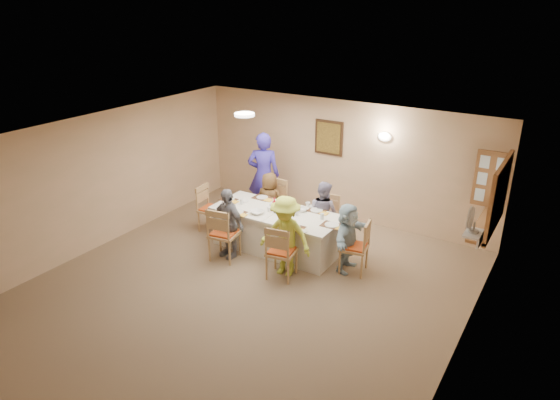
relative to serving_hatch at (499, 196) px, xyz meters
The scene contains 49 objects.
ground 4.28m from the serving_hatch, 143.22° to the right, with size 7.00×7.00×0.00m, color #806753.
room_walls 4.01m from the serving_hatch, 143.22° to the right, with size 7.00×7.00×7.00m.
wall_picture 3.67m from the serving_hatch, 163.15° to the left, with size 0.62×0.05×0.72m.
wall_sconce 2.56m from the serving_hatch, 155.76° to the left, with size 0.26×0.09×0.18m, color white.
ceiling_light 4.41m from the serving_hatch, 167.93° to the right, with size 0.36×0.36×0.05m, color white.
serving_hatch is the anchor object (origin of this frame).
hatch_sill 0.54m from the serving_hatch, behind, with size 0.30×1.50×0.05m, color #915E34.
shutter_door 0.80m from the serving_hatch, 108.89° to the left, with size 0.55×0.04×1.00m, color #915E34.
fan_shelf 1.36m from the serving_hatch, 93.39° to the right, with size 0.22×0.36×0.03m, color white.
desk_fan 1.36m from the serving_hatch, 94.66° to the right, with size 0.30×0.30×0.28m, color #A5A5A8, non-canonical shape.
dining_table 3.82m from the serving_hatch, 165.62° to the right, with size 2.40×1.01×0.76m, color white.
chair_back_left 4.26m from the serving_hatch, behind, with size 0.47×0.47×0.99m, color tan, non-canonical shape.
chair_back_right 3.12m from the serving_hatch, behind, with size 0.43×0.43×0.91m, color tan, non-canonical shape.
chair_front_left 4.58m from the serving_hatch, 157.58° to the right, with size 0.49×0.49×1.02m, color tan, non-canonical shape.
chair_front_right 3.55m from the serving_hatch, 149.84° to the right, with size 0.47×0.47×0.98m, color tan, non-canonical shape.
chair_left_end 5.27m from the serving_hatch, 169.89° to the right, with size 0.45×0.45×0.94m, color tan, non-canonical shape.
chair_right_end 2.41m from the serving_hatch, 155.47° to the right, with size 0.46×0.46×0.96m, color tan, non-canonical shape.
diner_back_left 4.24m from the serving_hatch, behind, with size 0.63×0.46×1.19m, color brown.
diner_back_right 3.08m from the serving_hatch, behind, with size 0.67×0.56×1.24m, color #8680A5.
diner_front_left 4.51m from the serving_hatch, 159.02° to the right, with size 0.81×0.47×1.30m, color slate.
diner_front_right 3.43m from the serving_hatch, 151.62° to the right, with size 0.96×0.61×1.41m, color #C6D840.
diner_right_end 2.47m from the serving_hatch, 156.82° to the right, with size 0.40×1.15×1.22m, color #ACCAD9.
caregiver 4.63m from the serving_hatch, behind, with size 0.80×0.69×1.85m, color #3C32BB.
placemat_fl 4.41m from the serving_hatch, 162.22° to the right, with size 0.36×0.26×0.01m, color #472B19.
plate_fl 4.41m from the serving_hatch, 162.22° to the right, with size 0.26×0.26×0.02m, color white.
napkin_fl 4.25m from the serving_hatch, 160.82° to the right, with size 0.14×0.14×0.01m, color yellow.
placemat_fr 3.31m from the serving_hatch, 155.69° to the right, with size 0.37×0.28×0.01m, color #472B19.
plate_fr 3.31m from the serving_hatch, 155.69° to the right, with size 0.24×0.24×0.01m, color white.
napkin_fr 3.17m from the serving_hatch, 153.47° to the right, with size 0.15×0.15×0.01m, color yellow.
placemat_bl 4.23m from the serving_hatch, behind, with size 0.36×0.27×0.01m, color #472B19.
plate_bl 4.23m from the serving_hatch, behind, with size 0.22×0.22×0.01m, color white.
napkin_bl 4.06m from the serving_hatch, behind, with size 0.15×0.15×0.01m, color yellow.
placemat_br 3.07m from the serving_hatch, behind, with size 0.33×0.24×0.01m, color #472B19.
plate_br 3.07m from the serving_hatch, behind, with size 0.23×0.23×0.01m, color white.
napkin_br 2.90m from the serving_hatch, 168.98° to the right, with size 0.15×0.15×0.01m, color yellow.
placemat_le 4.78m from the serving_hatch, 168.93° to the right, with size 0.32×0.24×0.01m, color #472B19.
plate_le 4.78m from the serving_hatch, 168.93° to the right, with size 0.23×0.23×0.01m, color white.
napkin_le 4.62m from the serving_hatch, 167.88° to the right, with size 0.13×0.13×0.01m, color yellow.
placemat_re 2.69m from the serving_hatch, 159.44° to the right, with size 0.36×0.27×0.01m, color #472B19.
plate_re 2.68m from the serving_hatch, 159.44° to the right, with size 0.25×0.25×0.02m, color white.
napkin_re 2.54m from the serving_hatch, 156.85° to the right, with size 0.13×0.13×0.01m, color yellow.
teacup_a 4.58m from the serving_hatch, 164.22° to the right, with size 0.14×0.14×0.08m, color white.
teacup_b 3.27m from the serving_hatch, behind, with size 0.11×0.11×0.08m, color white.
bowl_a 4.03m from the serving_hatch, 162.80° to the right, with size 0.28×0.28×0.06m, color white.
bowl_b 3.30m from the serving_hatch, 168.54° to the right, with size 0.24×0.24×0.06m, color white.
condiment_ketchup 3.76m from the serving_hatch, 166.32° to the right, with size 0.12×0.12×0.24m, color red.
condiment_brown 3.62m from the serving_hatch, 166.29° to the right, with size 0.11×0.11×0.20m, color #543716.
condiment_malt 3.61m from the serving_hatch, 164.66° to the right, with size 0.16×0.16×0.16m, color #543716.
drinking_glass 3.85m from the serving_hatch, 166.92° to the right, with size 0.07×0.07×0.10m, color silver.
Camera 1 is at (4.13, -5.55, 4.40)m, focal length 32.00 mm.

